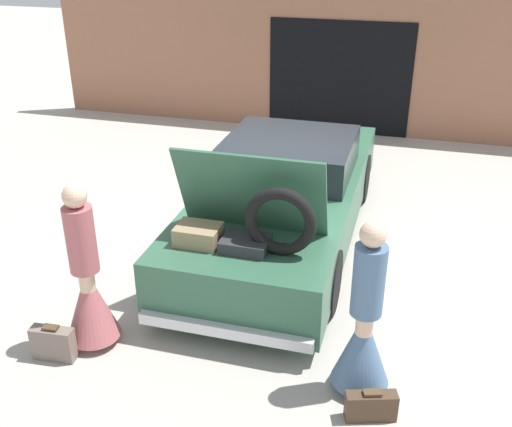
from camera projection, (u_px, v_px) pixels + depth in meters
ground_plane at (283, 237)px, 8.17m from camera, size 40.00×40.00×0.00m
garage_wall_back at (340, 62)px, 11.67m from camera, size 12.00×0.14×2.80m
car at (284, 197)px, 7.90m from camera, size 1.92×5.07×1.83m
person_left at (88, 289)px, 5.88m from camera, size 0.54×0.54×1.76m
person_right at (364, 332)px, 5.28m from camera, size 0.53×0.53×1.72m
suitcase_beside_left_person at (53, 343)px, 5.85m from camera, size 0.43×0.18×0.38m
suitcase_beside_right_person at (371, 406)px, 5.15m from camera, size 0.46×0.26×0.30m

